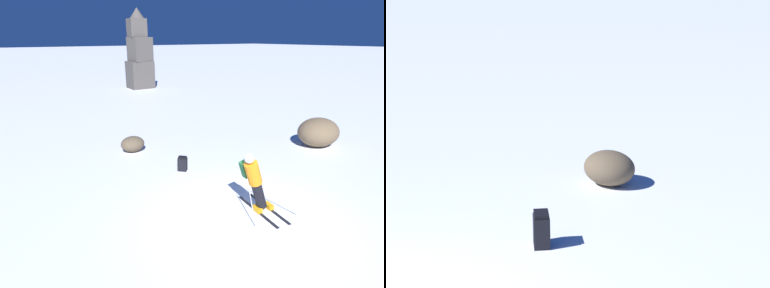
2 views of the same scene
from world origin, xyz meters
The scene contains 2 objects.
spare_backpack centered at (0.20, 3.25, 0.24)m, with size 0.37×0.37×0.50m.
exposed_boulder_0 centered at (-0.46, 5.88, 0.30)m, with size 0.93×0.79×0.61m, color brown.
Camera 2 is at (5.42, -2.92, 3.80)m, focal length 60.00 mm.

